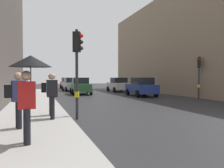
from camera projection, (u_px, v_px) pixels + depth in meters
The scene contains 13 objects.
sidewalk_kerb at pixel (34, 108), 12.57m from camera, with size 2.95×40.00×0.16m, color #A8A5A0.
building_facade_right at pixel (207, 47), 26.92m from camera, with size 12.00×28.66×10.81m, color gray.
traffic_light_near_right at pixel (77, 58), 9.58m from camera, with size 0.45×0.34×3.77m.
traffic_light_mid_street at pixel (199, 70), 19.00m from camera, with size 0.38×0.44×3.53m.
car_green_estate at pixel (81, 86), 24.26m from camera, with size 2.25×4.31×1.76m.
car_blue_van at pixel (141, 87), 21.80m from camera, with size 2.19×4.29×1.76m.
car_silver_hatchback at pixel (71, 84), 30.13m from camera, with size 2.22×4.30×1.76m.
car_white_compact at pixel (118, 85), 28.68m from camera, with size 2.04×4.21×1.76m.
car_red_sedan at pixel (67, 83), 36.19m from camera, with size 2.03×4.21×1.76m.
pedestrian_with_umbrella at pixel (29, 74), 5.52m from camera, with size 1.00×1.00×2.14m.
pedestrian_with_grey_backpack at pixel (17, 97), 7.17m from camera, with size 0.65×0.41×1.77m.
pedestrian_with_black_backpack at pixel (50, 92), 9.74m from camera, with size 0.60×0.36×1.77m.
pedestrian_in_dark_coat at pixel (52, 94), 8.83m from camera, with size 0.42×0.36×1.77m.
Camera 1 is at (-7.23, -7.25, 1.76)m, focal length 36.74 mm.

